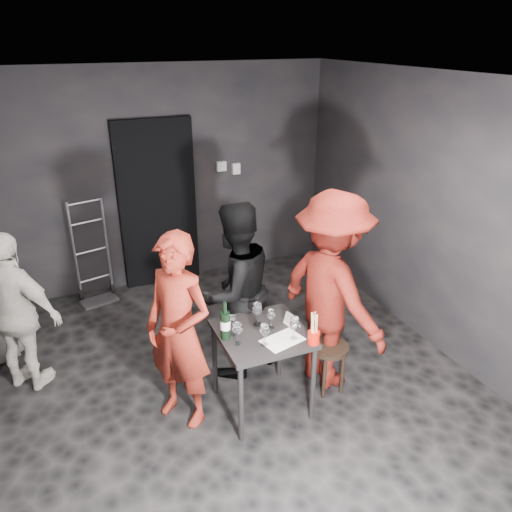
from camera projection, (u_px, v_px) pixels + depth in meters
name	position (u px, v px, depth m)	size (l,w,h in m)	color
floor	(227.00, 391.00, 4.57)	(4.50, 5.00, 0.02)	black
ceiling	(218.00, 80.00, 3.46)	(4.50, 5.00, 0.02)	silver
wall_back	(155.00, 180.00, 6.11)	(4.50, 0.04, 2.70)	black
wall_front	(441.00, 504.00, 1.92)	(4.50, 0.04, 2.70)	black
wall_right	(442.00, 220.00, 4.82)	(0.04, 5.00, 2.70)	black
doorway	(158.00, 205.00, 6.19)	(0.95, 0.10, 2.10)	black
wallbox_upper	(221.00, 166.00, 6.33)	(0.12, 0.06, 0.12)	#B7B7B2
wallbox_lower	(236.00, 168.00, 6.42)	(0.10, 0.06, 0.14)	#B7B7B2
hand_truck	(96.00, 282.00, 6.06)	(0.42, 0.35, 1.25)	#B2B2B7
tasting_table	(262.00, 342.00, 4.15)	(0.72, 0.72, 0.75)	black
stool	(329.00, 355.00, 4.45)	(0.34, 0.34, 0.47)	#312213
server_red	(178.00, 322.00, 3.91)	(0.68, 0.44, 1.86)	maroon
woman_black	(235.00, 281.00, 4.51)	(0.92, 0.51, 1.90)	black
man_maroon	(333.00, 271.00, 4.30)	(1.45, 0.67, 2.24)	maroon
bystander_cream	(17.00, 313.00, 4.35)	(0.90, 0.43, 1.53)	silver
tasting_mat	(282.00, 340.00, 3.99)	(0.32, 0.22, 0.00)	white
wine_glass_a	(238.00, 332.00, 3.91)	(0.08, 0.08, 0.21)	white
wine_glass_b	(232.00, 324.00, 4.03)	(0.07, 0.07, 0.19)	white
wine_glass_c	(257.00, 313.00, 4.17)	(0.08, 0.08, 0.22)	white
wine_glass_d	(265.00, 334.00, 3.90)	(0.08, 0.08, 0.20)	white
wine_glass_e	(294.00, 327.00, 3.97)	(0.08, 0.08, 0.21)	white
wine_glass_f	(271.00, 318.00, 4.13)	(0.07, 0.07, 0.18)	white
wine_bottle	(225.00, 325.00, 3.97)	(0.08, 0.08, 0.33)	black
breadstick_cup	(314.00, 329.00, 3.90)	(0.09, 0.09, 0.29)	red
reserved_card	(290.00, 320.00, 4.17)	(0.08, 0.14, 0.10)	white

